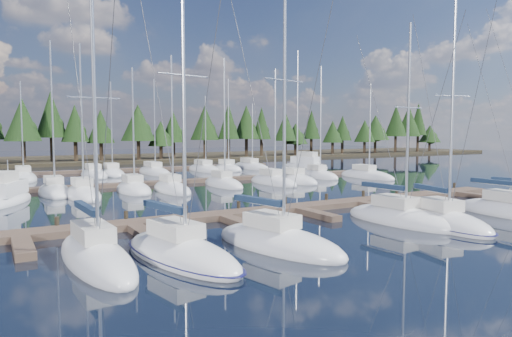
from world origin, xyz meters
TOP-DOWN VIEW (x-y plane):
  - ground at (0.00, 30.00)m, footprint 260.00×260.00m
  - far_shore at (0.00, 90.00)m, footprint 220.00×30.00m
  - main_dock at (0.00, 17.36)m, footprint 44.00×6.13m
  - back_docks at (0.00, 49.58)m, footprint 50.00×21.80m
  - front_sailboat_0 at (-15.35, 11.22)m, footprint 2.85×9.15m
  - front_sailboat_1 at (-11.90, 9.90)m, footprint 4.46×9.21m
  - front_sailboat_2 at (-6.92, 9.45)m, footprint 4.69×8.78m
  - front_sailboat_3 at (3.35, 10.82)m, footprint 3.41×8.55m
  - front_sailboat_4 at (4.73, 8.56)m, footprint 4.54×8.17m
  - back_sailboat_rows at (-0.17, 44.34)m, footprint 46.54×31.01m
  - motor_yacht_left at (-18.30, 32.98)m, footprint 5.97×9.01m
  - motor_yacht_right at (26.86, 52.55)m, footprint 5.38×9.11m
  - tree_line at (-1.31, 80.12)m, footprint 186.32×11.75m

SIDE VIEW (x-z plane):
  - ground at x=0.00m, z-range 0.00..0.00m
  - back_docks at x=0.00m, z-range 0.00..0.40m
  - main_dock at x=0.00m, z-range -0.25..0.65m
  - back_sailboat_rows at x=-0.17m, z-range -7.72..8.24m
  - front_sailboat_3 at x=3.35m, z-range -6.38..6.95m
  - front_sailboat_0 at x=-15.35m, z-range -6.28..6.86m
  - front_sailboat_1 at x=-11.90m, z-range -7.22..7.80m
  - front_sailboat_4 at x=4.73m, z-range -6.94..7.52m
  - front_sailboat_2 at x=-6.92m, z-range -7.23..7.83m
  - far_shore at x=0.00m, z-range 0.00..0.60m
  - motor_yacht_left at x=-18.30m, z-range -1.67..2.62m
  - motor_yacht_right at x=26.86m, z-range -1.68..2.64m
  - tree_line at x=-1.31m, z-range 0.57..14.57m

